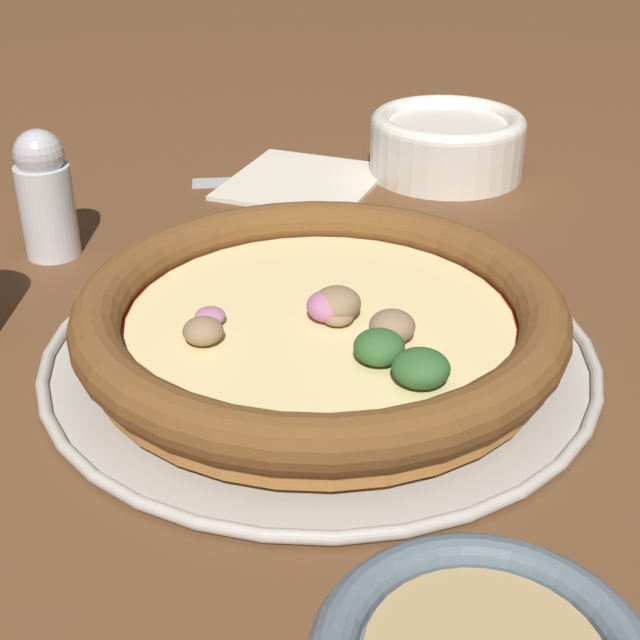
# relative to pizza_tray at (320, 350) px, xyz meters

# --- Properties ---
(ground_plane) EXTENTS (3.00, 3.00, 0.00)m
(ground_plane) POSITION_rel_pizza_tray_xyz_m (0.00, 0.00, -0.00)
(ground_plane) COLOR brown
(pizza_tray) EXTENTS (0.34, 0.34, 0.01)m
(pizza_tray) POSITION_rel_pizza_tray_xyz_m (0.00, 0.00, 0.00)
(pizza_tray) COLOR #B7B2A8
(pizza_tray) RESTS_ON ground_plane
(pizza) EXTENTS (0.30, 0.30, 0.04)m
(pizza) POSITION_rel_pizza_tray_xyz_m (0.00, -0.00, 0.02)
(pizza) COLOR #A86B33
(pizza) RESTS_ON pizza_tray
(bowl_far) EXTENTS (0.14, 0.14, 0.06)m
(bowl_far) POSITION_rel_pizza_tray_xyz_m (-0.14, 0.32, 0.03)
(bowl_far) COLOR silver
(bowl_far) RESTS_ON ground_plane
(napkin) EXTENTS (0.17, 0.18, 0.01)m
(napkin) POSITION_rel_pizza_tray_xyz_m (-0.22, 0.21, -0.00)
(napkin) COLOR beige
(napkin) RESTS_ON ground_plane
(fork) EXTENTS (0.13, 0.15, 0.00)m
(fork) POSITION_rel_pizza_tray_xyz_m (-0.24, 0.20, -0.00)
(fork) COLOR #B7B7BC
(fork) RESTS_ON ground_plane
(pepper_shaker) EXTENTS (0.04, 0.04, 0.10)m
(pepper_shaker) POSITION_rel_pizza_tray_xyz_m (-0.25, -0.03, 0.04)
(pepper_shaker) COLOR silver
(pepper_shaker) RESTS_ON ground_plane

